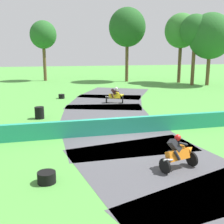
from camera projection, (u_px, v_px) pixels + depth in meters
name	position (u px, v px, depth m)	size (l,w,h in m)	color
ground_plane	(117.00, 134.00, 15.99)	(120.00, 120.00, 0.00)	#4C933D
track_asphalt	(145.00, 132.00, 16.38)	(12.17, 37.73, 0.01)	#47474C
safety_barrier	(196.00, 121.00, 17.04)	(0.30, 25.18, 0.90)	#239375
motorcycle_lead_yellow	(115.00, 95.00, 24.78)	(1.72, 1.08, 1.43)	black
motorcycle_chase_orange	(179.00, 153.00, 11.31)	(1.67, 1.18, 1.43)	black
tire_stack_near	(62.00, 96.00, 26.98)	(0.56, 0.56, 0.40)	black
tire_stack_mid_a	(39.00, 113.00, 19.30)	(0.62, 0.62, 0.80)	black
tire_stack_mid_b	(47.00, 177.00, 10.17)	(0.65, 0.65, 0.40)	black
tree_far_left	(210.00, 36.00, 35.19)	(5.31, 5.31, 8.83)	brown
tree_far_right	(181.00, 31.00, 37.72)	(4.29, 4.29, 9.07)	brown
tree_mid_rise	(43.00, 35.00, 40.10)	(3.68, 3.68, 8.34)	brown
tree_behind_barrier	(127.00, 27.00, 38.96)	(4.98, 4.98, 9.96)	brown
tree_distant	(195.00, 31.00, 35.26)	(3.66, 3.66, 8.68)	brown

